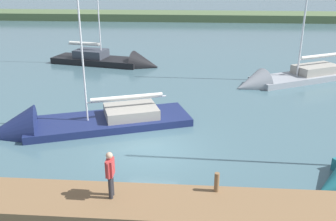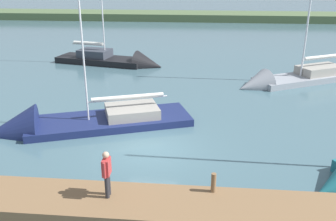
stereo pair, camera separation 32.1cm
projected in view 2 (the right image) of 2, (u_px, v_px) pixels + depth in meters
name	position (u px, v px, depth m)	size (l,w,h in m)	color
ground_plane	(150.00, 149.00, 16.98)	(200.00, 200.00, 0.00)	#42606B
far_shoreline	(190.00, 20.00, 63.67)	(180.00, 8.00, 2.40)	#4C603D
dock_pier	(128.00, 209.00, 12.05)	(27.98, 2.06, 0.77)	brown
mooring_post_near	(214.00, 183.00, 12.22)	(0.17, 0.17, 0.69)	brown
sailboat_outer_mooring	(289.00, 80.00, 27.01)	(10.40, 7.06, 12.99)	gray
sailboat_behind_pier	(119.00, 62.00, 32.51)	(10.09, 4.60, 11.71)	black
sailboat_far_left	(65.00, 127.00, 19.18)	(10.92, 6.31, 11.91)	navy
person_on_dock	(107.00, 171.00, 11.77)	(0.22, 0.63, 1.62)	#28282D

